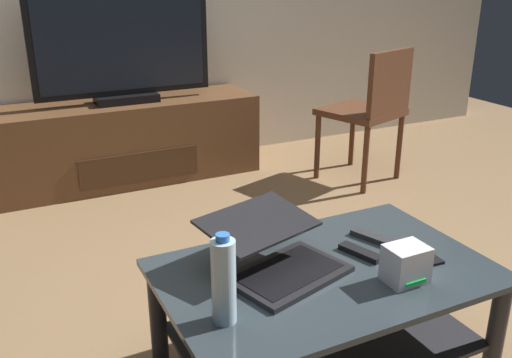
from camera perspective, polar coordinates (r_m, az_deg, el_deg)
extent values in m
plane|color=olive|center=(2.30, 2.25, -14.60)|extent=(7.68, 7.68, 0.00)
cube|color=#2D383D|center=(1.89, 7.08, -9.38)|extent=(1.08, 0.69, 0.02)
cube|color=#2D2D33|center=(2.02, 6.76, -15.46)|extent=(0.95, 0.61, 0.02)
cylinder|color=#2D2D33|center=(2.10, 23.17, -14.06)|extent=(0.06, 0.06, 0.38)
cylinder|color=#2D2D33|center=(2.05, -9.91, -13.44)|extent=(0.06, 0.06, 0.38)
cylinder|color=#2D2D33|center=(2.46, 12.79, -7.53)|extent=(0.06, 0.06, 0.38)
cube|color=brown|center=(3.78, -12.72, 3.80)|extent=(1.67, 0.47, 0.52)
cube|color=#432A18|center=(3.59, -11.64, 1.21)|extent=(0.75, 0.01, 0.18)
cube|color=black|center=(3.69, -12.99, 7.99)|extent=(0.38, 0.20, 0.05)
cube|color=black|center=(3.63, -13.47, 13.63)|extent=(1.10, 0.04, 0.68)
cube|color=black|center=(3.60, -13.38, 13.60)|extent=(1.02, 0.01, 0.61)
cube|color=#59331E|center=(3.70, 10.56, 6.72)|extent=(0.56, 0.56, 0.04)
cube|color=#59331E|center=(3.55, 13.43, 9.30)|extent=(0.41, 0.16, 0.41)
cylinder|color=#59331E|center=(4.02, 9.72, 4.38)|extent=(0.04, 0.04, 0.43)
cylinder|color=#59331E|center=(3.73, 6.25, 3.27)|extent=(0.04, 0.04, 0.43)
cylinder|color=#59331E|center=(3.82, 14.30, 3.16)|extent=(0.04, 0.04, 0.43)
cylinder|color=#59331E|center=(3.52, 11.02, 1.90)|extent=(0.04, 0.04, 0.43)
cube|color=black|center=(1.83, 3.29, -9.58)|extent=(0.42, 0.34, 0.02)
cube|color=black|center=(1.83, 3.29, -9.31)|extent=(0.37, 0.28, 0.00)
cube|color=black|center=(1.86, 0.18, -4.43)|extent=(0.42, 0.34, 0.05)
cube|color=silver|center=(1.86, 0.26, -4.49)|extent=(0.38, 0.30, 0.04)
cube|color=silver|center=(1.84, 14.94, -8.33)|extent=(0.13, 0.10, 0.12)
cube|color=#19D84C|center=(1.82, 15.92, -10.10)|extent=(0.08, 0.00, 0.01)
cylinder|color=silver|center=(1.56, -3.30, -10.36)|extent=(0.07, 0.07, 0.25)
cylinder|color=blue|center=(1.50, -3.41, -5.94)|extent=(0.04, 0.04, 0.02)
cube|color=black|center=(2.03, 16.58, -7.42)|extent=(0.08, 0.14, 0.01)
cube|color=#2D2D30|center=(2.10, 11.64, -5.79)|extent=(0.10, 0.17, 0.02)
cube|color=black|center=(1.99, 10.53, -7.33)|extent=(0.09, 0.17, 0.02)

